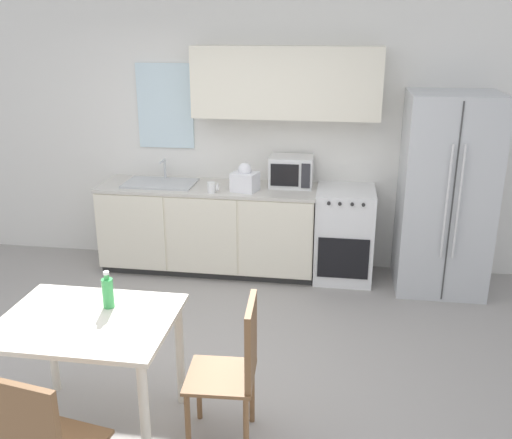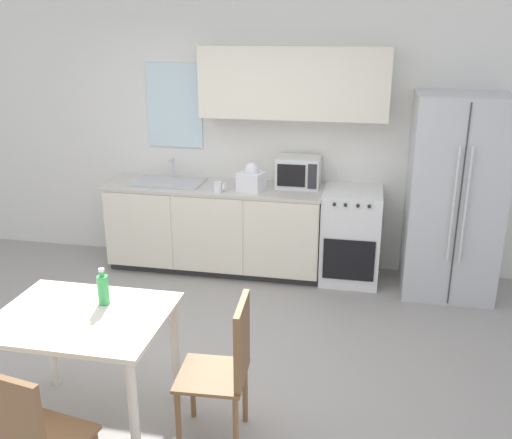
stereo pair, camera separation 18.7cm
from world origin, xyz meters
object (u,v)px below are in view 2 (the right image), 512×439
dining_table (83,333)px  microwave (299,172)px  coffee_mug (218,187)px  drink_bottle (103,289)px  dining_chair_side (228,362)px  oven_range (351,236)px  dining_chair_near (28,438)px  refrigerator (453,197)px

dining_table → microwave: bearing=70.2°
microwave → coffee_mug: bearing=-154.2°
drink_bottle → dining_table: bearing=-115.2°
microwave → drink_bottle: microwave is taller
microwave → dining_chair_side: 2.67m
microwave → dining_table: (-0.96, -2.66, -0.39)m
dining_chair_side → drink_bottle: (-0.81, 0.12, 0.34)m
oven_range → microwave: microwave is taller
microwave → dining_table: bearing=-109.8°
dining_chair_near → microwave: bearing=86.1°
oven_range → dining_chair_near: 3.61m
dining_chair_near → refrigerator: bearing=64.9°
refrigerator → drink_bottle: 3.29m
dining_table → drink_bottle: 0.28m
oven_range → microwave: size_ratio=2.16×
microwave → drink_bottle: bearing=-109.4°
microwave → coffee_mug: 0.81m
dining_chair_near → drink_bottle: drink_bottle is taller
refrigerator → dining_table: size_ratio=1.81×
microwave → drink_bottle: 2.66m
refrigerator → dining_table: 3.47m
oven_range → refrigerator: 1.02m
drink_bottle → oven_range: bearing=59.2°
oven_range → microwave: bearing=168.5°
dining_chair_side → dining_table: bearing=89.2°
coffee_mug → drink_bottle: size_ratio=0.47×
dining_chair_side → drink_bottle: bearing=78.3°
refrigerator → dining_chair_side: size_ratio=1.99×
dining_table → dining_chair_side: 0.90m
coffee_mug → dining_chair_near: coffee_mug is taller
microwave → coffee_mug: (-0.72, -0.35, -0.10)m
oven_range → dining_chair_near: (-1.40, -3.33, 0.08)m
coffee_mug → drink_bottle: bearing=-94.2°
dining_chair_near → dining_table: bearing=107.7°
drink_bottle → dining_chair_side: bearing=-8.5°
coffee_mug → drink_bottle: 2.16m
microwave → dining_table: 2.85m
refrigerator → oven_range: bearing=175.9°
coffee_mug → dining_chair_side: bearing=-74.0°
dining_table → dining_chair_near: dining_chair_near is taller
oven_range → microwave: 0.81m
dining_chair_near → drink_bottle: size_ratio=3.93×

